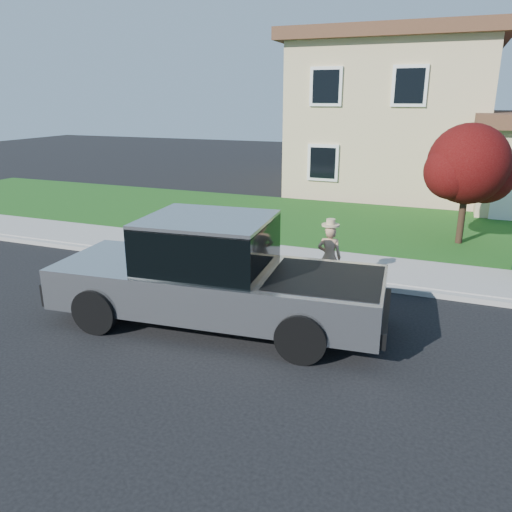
% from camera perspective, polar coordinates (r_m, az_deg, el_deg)
% --- Properties ---
extents(ground, '(80.00, 80.00, 0.00)m').
position_cam_1_polar(ground, '(9.47, 1.65, -8.52)').
color(ground, black).
rests_on(ground, ground).
extents(curb, '(40.00, 0.20, 0.12)m').
position_cam_1_polar(curb, '(11.81, 11.06, -3.11)').
color(curb, gray).
rests_on(curb, ground).
extents(sidewalk, '(40.00, 2.00, 0.15)m').
position_cam_1_polar(sidewalk, '(12.82, 11.99, -1.41)').
color(sidewalk, gray).
rests_on(sidewalk, ground).
extents(lawn, '(40.00, 7.00, 0.10)m').
position_cam_1_polar(lawn, '(17.12, 14.61, 3.12)').
color(lawn, '#154614').
rests_on(lawn, ground).
extents(house, '(14.00, 11.30, 6.85)m').
position_cam_1_polar(house, '(24.46, 18.43, 14.42)').
color(house, tan).
rests_on(house, ground).
extents(pickup_truck, '(6.52, 2.72, 2.09)m').
position_cam_1_polar(pickup_truck, '(9.45, -4.66, -2.23)').
color(pickup_truck, black).
rests_on(pickup_truck, ground).
extents(woman, '(0.57, 0.40, 1.63)m').
position_cam_1_polar(woman, '(11.35, 8.37, -0.00)').
color(woman, tan).
rests_on(woman, ground).
extents(ornamental_tree, '(2.50, 2.26, 3.43)m').
position_cam_1_polar(ornamental_tree, '(15.44, 23.20, 9.24)').
color(ornamental_tree, black).
rests_on(ornamental_tree, lawn).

